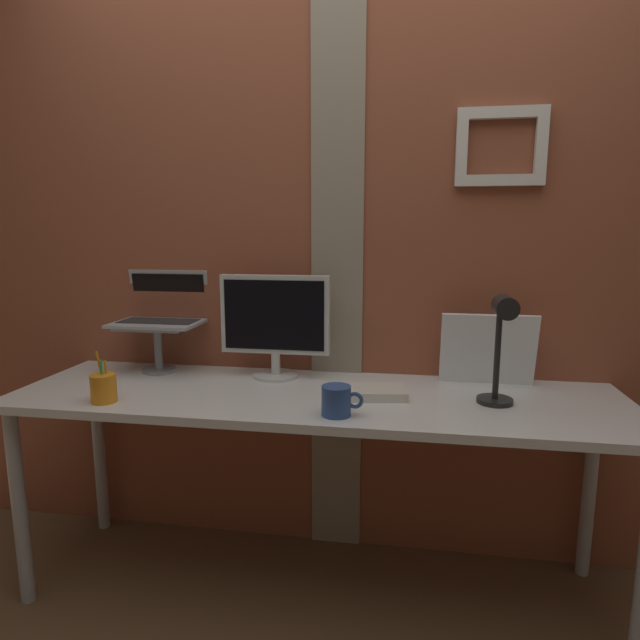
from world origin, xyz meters
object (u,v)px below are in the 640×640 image
at_px(monitor, 275,320).
at_px(whiteboard_panel, 488,350).
at_px(coffee_mug, 337,401).
at_px(pen_cup, 104,388).
at_px(desk_lamp, 501,338).
at_px(laptop, 163,309).

distance_m(monitor, whiteboard_panel, 0.82).
bearing_deg(coffee_mug, whiteboard_panel, 39.74).
bearing_deg(pen_cup, desk_lamp, 6.76).
relative_size(laptop, coffee_mug, 2.65).
relative_size(laptop, whiteboard_panel, 1.01).
height_order(monitor, laptop, laptop).
distance_m(whiteboard_panel, coffee_mug, 0.67).
bearing_deg(coffee_mug, desk_lamp, 16.93).
xyz_separation_m(whiteboard_panel, pen_cup, (-1.31, -0.43, -0.09)).
distance_m(whiteboard_panel, desk_lamp, 0.29).
bearing_deg(whiteboard_panel, coffee_mug, -140.26).
bearing_deg(monitor, desk_lamp, -16.58).
bearing_deg(coffee_mug, laptop, 149.97).
xyz_separation_m(monitor, laptop, (-0.50, 0.06, 0.02)).
bearing_deg(pen_cup, laptop, 89.48).
xyz_separation_m(desk_lamp, pen_cup, (-1.31, -0.16, -0.18)).
bearing_deg(laptop, desk_lamp, -13.09).
bearing_deg(desk_lamp, laptop, 166.91).
bearing_deg(laptop, monitor, -7.18).
distance_m(desk_lamp, pen_cup, 1.33).
height_order(monitor, pen_cup, monitor).
relative_size(desk_lamp, pen_cup, 2.14).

